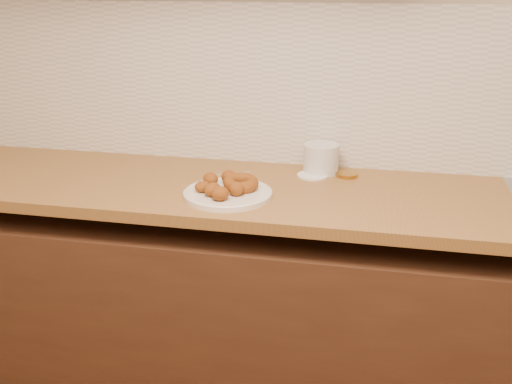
{
  "coord_description": "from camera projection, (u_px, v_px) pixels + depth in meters",
  "views": [
    {
      "loc": [
        0.05,
        -0.23,
        1.6
      ],
      "look_at": [
        -0.33,
        1.56,
        0.93
      ],
      "focal_mm": 42.0,
      "sensor_mm": 36.0,
      "label": 1
    }
  ],
  "objects": [
    {
      "name": "fried_dough_chunks",
      "position": [
        219.0,
        185.0,
        1.97
      ],
      "size": [
        0.18,
        0.23,
        0.05
      ],
      "color": "brown",
      "rests_on": "donut_plate"
    },
    {
      "name": "plastic_tub",
      "position": [
        321.0,
        158.0,
        2.21
      ],
      "size": [
        0.14,
        0.14,
        0.11
      ],
      "primitive_type": "cylinder",
      "rotation": [
        0.0,
        0.0,
        -0.1
      ],
      "color": "silver",
      "rests_on": "butcher_block"
    },
    {
      "name": "tub_lid",
      "position": [
        313.0,
        175.0,
        2.18
      ],
      "size": [
        0.15,
        0.15,
        0.01
      ],
      "primitive_type": "cylinder",
      "rotation": [
        0.0,
        0.0,
        0.41
      ],
      "color": "white",
      "rests_on": "butcher_block"
    },
    {
      "name": "base_cabinet",
      "position": [
        351.0,
        326.0,
        2.18
      ],
      "size": [
        3.6,
        0.6,
        0.77
      ],
      "primitive_type": "cube",
      "color": "#482B18",
      "rests_on": "floor"
    },
    {
      "name": "wall_back",
      "position": [
        371.0,
        47.0,
        2.14
      ],
      "size": [
        4.0,
        0.02,
        2.7
      ],
      "primitive_type": "cube",
      "color": "tan",
      "rests_on": "ground"
    },
    {
      "name": "ring_donut",
      "position": [
        241.0,
        183.0,
        2.0
      ],
      "size": [
        0.17,
        0.17,
        0.05
      ],
      "primitive_type": "torus",
      "rotation": [
        0.1,
        0.0,
        0.68
      ],
      "color": "brown",
      "rests_on": "donut_plate"
    },
    {
      "name": "wooden_utensil",
      "position": [
        228.0,
        175.0,
        2.17
      ],
      "size": [
        0.15,
        0.09,
        0.01
      ],
      "primitive_type": "cube",
      "rotation": [
        0.0,
        0.0,
        0.47
      ],
      "color": "#A0824D",
      "rests_on": "butcher_block"
    },
    {
      "name": "backsplash",
      "position": [
        369.0,
        89.0,
        2.18
      ],
      "size": [
        3.6,
        0.02,
        0.6
      ],
      "primitive_type": "cube",
      "color": "silver",
      "rests_on": "wall_back"
    },
    {
      "name": "butcher_block",
      "position": [
        176.0,
        186.0,
        2.14
      ],
      "size": [
        2.3,
        0.62,
        0.04
      ],
      "primitive_type": "cube",
      "color": "olive",
      "rests_on": "base_cabinet"
    },
    {
      "name": "donut_plate",
      "position": [
        228.0,
        194.0,
        1.99
      ],
      "size": [
        0.3,
        0.3,
        0.02
      ],
      "primitive_type": "cylinder",
      "color": "silver",
      "rests_on": "butcher_block"
    },
    {
      "name": "brass_jar_lid",
      "position": [
        347.0,
        175.0,
        2.18
      ],
      "size": [
        0.1,
        0.1,
        0.01
      ],
      "primitive_type": "cylinder",
      "rotation": [
        0.0,
        0.0,
        -0.39
      ],
      "color": "#B27F2C",
      "rests_on": "butcher_block"
    }
  ]
}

